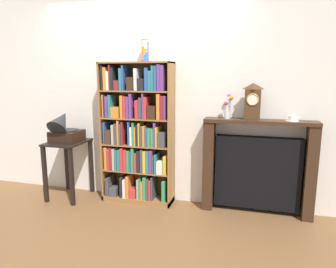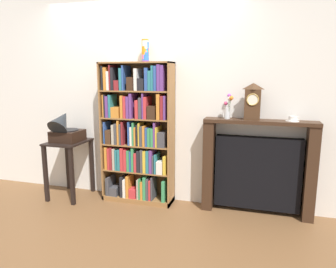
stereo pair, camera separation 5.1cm
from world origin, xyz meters
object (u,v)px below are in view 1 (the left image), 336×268
at_px(side_table_left, 68,157).
at_px(flower_vase, 228,107).
at_px(fireplace_mantel, 257,168).
at_px(cup_stack, 145,51).
at_px(gramophone, 64,128).
at_px(bookshelf, 137,136).
at_px(teacup_with_saucer, 292,119).
at_px(mantel_clock, 253,101).

distance_m(side_table_left, flower_vase, 2.14).
xyz_separation_m(side_table_left, fireplace_mantel, (2.37, 0.18, -0.01)).
bearing_deg(side_table_left, cup_stack, 9.16).
xyz_separation_m(cup_stack, gramophone, (-1.02, -0.22, -0.95)).
relative_size(bookshelf, flower_vase, 6.16).
xyz_separation_m(gramophone, flower_vase, (2.02, 0.20, 0.31)).
height_order(cup_stack, fireplace_mantel, cup_stack).
distance_m(bookshelf, fireplace_mantel, 1.49).
bearing_deg(gramophone, bookshelf, 10.62).
bearing_deg(side_table_left, gramophone, -90.00).
distance_m(gramophone, flower_vase, 2.05).
distance_m(cup_stack, fireplace_mantel, 1.90).
distance_m(side_table_left, teacup_with_saucer, 2.77).
relative_size(fireplace_mantel, flower_vase, 4.37).
distance_m(cup_stack, teacup_with_saucer, 1.84).
height_order(side_table_left, teacup_with_saucer, teacup_with_saucer).
xyz_separation_m(side_table_left, teacup_with_saucer, (2.71, 0.16, 0.58)).
distance_m(cup_stack, flower_vase, 1.18).
xyz_separation_m(cup_stack, teacup_with_saucer, (1.68, -0.01, -0.75)).
distance_m(fireplace_mantel, teacup_with_saucer, 0.68).
height_order(flower_vase, teacup_with_saucer, flower_vase).
height_order(side_table_left, fireplace_mantel, fireplace_mantel).
relative_size(bookshelf, teacup_with_saucer, 12.35).
relative_size(bookshelf, side_table_left, 2.32).
bearing_deg(bookshelf, flower_vase, 1.52).
bearing_deg(bookshelf, teacup_with_saucer, 1.18).
bearing_deg(gramophone, mantel_clock, 5.16).
xyz_separation_m(bookshelf, flower_vase, (1.10, 0.03, 0.40)).
relative_size(mantel_clock, flower_vase, 1.43).
xyz_separation_m(mantel_clock, flower_vase, (-0.27, -0.01, -0.07)).
bearing_deg(cup_stack, bookshelf, -157.70).
relative_size(bookshelf, cup_stack, 6.65).
xyz_separation_m(fireplace_mantel, teacup_with_saucer, (0.33, -0.02, 0.59)).
bearing_deg(teacup_with_saucer, bookshelf, -178.82).
height_order(bookshelf, mantel_clock, bookshelf).
bearing_deg(side_table_left, mantel_clock, 3.88).
bearing_deg(side_table_left, flower_vase, 4.24).
relative_size(cup_stack, flower_vase, 0.93).
bearing_deg(side_table_left, teacup_with_saucer, 3.32).
xyz_separation_m(side_table_left, mantel_clock, (2.28, 0.15, 0.76)).
height_order(bookshelf, cup_stack, cup_stack).
bearing_deg(gramophone, cup_stack, 11.94).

